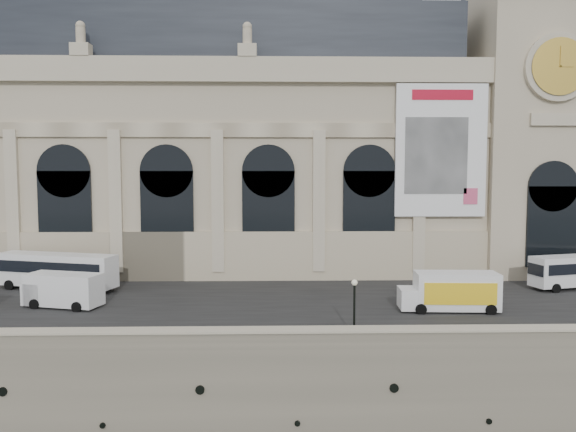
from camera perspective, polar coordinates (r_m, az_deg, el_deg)
name	(u,v)px	position (r m, az deg, el deg)	size (l,w,h in m)	color
quay	(221,284)	(70.36, -6.78, -6.90)	(160.00, 70.00, 6.00)	gray
street	(198,299)	(49.32, -9.13, -8.32)	(160.00, 24.00, 0.06)	#2D2D2D
parapet	(168,339)	(36.38, -12.06, -12.12)	(160.00, 1.40, 1.21)	gray
museum	(164,147)	(65.75, -12.50, 6.87)	(69.00, 18.70, 29.10)	#C5B598
clock_pavilion	(524,112)	(67.66, 22.86, 9.69)	(13.00, 14.72, 36.70)	#C5B598
bus_left	(57,270)	(56.18, -22.42, -5.08)	(11.66, 5.42, 3.38)	white
van_c	(60,290)	(49.27, -22.15, -6.97)	(6.61, 3.88, 2.77)	white
box_truck	(451,292)	(46.22, 16.20, -7.40)	(7.76, 3.08, 3.08)	white
lamp_right	(354,309)	(37.73, 6.75, -9.35)	(0.40, 0.40, 3.90)	black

